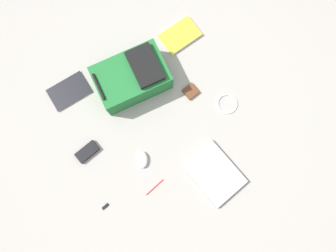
# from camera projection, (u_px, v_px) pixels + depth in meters

# --- Properties ---
(ground_plane) EXTENTS (3.75, 3.75, 0.00)m
(ground_plane) POSITION_uv_depth(u_px,v_px,m) (162.00, 124.00, 1.94)
(ground_plane) COLOR gray
(backpack) EXTENTS (0.28, 0.43, 0.21)m
(backpack) POSITION_uv_depth(u_px,v_px,m) (132.00, 77.00, 1.89)
(backpack) COLOR #1E662D
(backpack) RESTS_ON ground_plane
(laptop) EXTENTS (0.38, 0.32, 0.03)m
(laptop) POSITION_uv_depth(u_px,v_px,m) (214.00, 173.00, 1.87)
(laptop) COLOR #929296
(laptop) RESTS_ON ground_plane
(book_blue) EXTENTS (0.20, 0.27, 0.02)m
(book_blue) POSITION_uv_depth(u_px,v_px,m) (180.00, 36.00, 2.03)
(book_blue) COLOR silver
(book_blue) RESTS_ON ground_plane
(book_manual) EXTENTS (0.19, 0.27, 0.01)m
(book_manual) POSITION_uv_depth(u_px,v_px,m) (69.00, 91.00, 1.97)
(book_manual) COLOR silver
(book_manual) RESTS_ON ground_plane
(computer_mouse) EXTENTS (0.12, 0.10, 0.04)m
(computer_mouse) POSITION_uv_depth(u_px,v_px,m) (142.00, 160.00, 1.88)
(computer_mouse) COLOR silver
(computer_mouse) RESTS_ON ground_plane
(cable_coil) EXTENTS (0.13, 0.13, 0.01)m
(cable_coil) POSITION_uv_depth(u_px,v_px,m) (227.00, 104.00, 1.95)
(cable_coil) COLOR silver
(cable_coil) RESTS_ON ground_plane
(power_brick) EXTENTS (0.11, 0.15, 0.03)m
(power_brick) POSITION_uv_depth(u_px,v_px,m) (87.00, 152.00, 1.90)
(power_brick) COLOR black
(power_brick) RESTS_ON ground_plane
(pen_black) EXTENTS (0.05, 0.13, 0.01)m
(pen_black) POSITION_uv_depth(u_px,v_px,m) (155.00, 187.00, 1.87)
(pen_black) COLOR red
(pen_black) RESTS_ON ground_plane
(earbud_pouch) EXTENTS (0.10, 0.10, 0.02)m
(earbud_pouch) POSITION_uv_depth(u_px,v_px,m) (191.00, 91.00, 1.96)
(earbud_pouch) COLOR #59331E
(earbud_pouch) RESTS_ON ground_plane
(usb_stick) EXTENTS (0.03, 0.05, 0.01)m
(usb_stick) POSITION_uv_depth(u_px,v_px,m) (105.00, 206.00, 1.85)
(usb_stick) COLOR black
(usb_stick) RESTS_ON ground_plane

